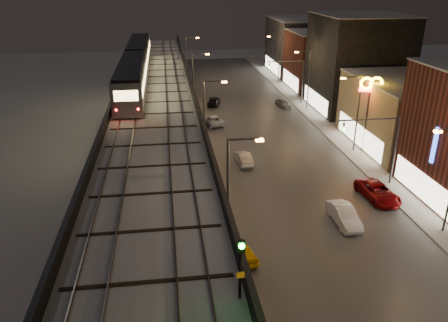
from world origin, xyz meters
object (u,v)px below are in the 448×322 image
car_far_white (214,101)px  car_mid_silver (213,120)px  subway_train (136,64)px  rail_signal (241,258)px  car_near_white (244,158)px  car_onc_red (283,103)px  car_taxi (239,251)px  car_onc_dark (378,192)px  car_onc_silver (344,216)px

car_far_white → car_mid_silver: bearing=98.5°
subway_train → rail_signal: (6.40, -44.78, 0.28)m
car_near_white → car_mid_silver: car_near_white is taller
rail_signal → car_onc_red: size_ratio=0.82×
subway_train → rail_signal: size_ratio=12.43×
car_mid_silver → car_taxi: bearing=74.7°
rail_signal → car_onc_dark: (16.35, 19.31, -7.98)m
car_near_white → car_onc_silver: (6.10, -13.64, 0.10)m
car_onc_silver → car_onc_red: car_onc_silver is taller
car_taxi → car_near_white: 17.63m
subway_train → rail_signal: subway_train is taller
rail_signal → car_onc_dark: rail_signal is taller
car_onc_silver → car_mid_silver: bearing=105.4°
subway_train → car_onc_silver: 35.14m
car_far_white → car_onc_red: car_far_white is taller
subway_train → car_onc_dark: (22.75, -25.47, -7.70)m
car_onc_red → car_near_white: bearing=-127.7°
car_taxi → car_onc_dark: size_ratio=0.73×
car_onc_dark → car_mid_silver: bearing=112.4°
car_near_white → car_far_white: size_ratio=0.96×
rail_signal → car_near_white: 30.81m
car_near_white → car_onc_dark: size_ratio=0.74×
car_far_white → car_onc_dark: bearing=124.8°
car_onc_red → car_taxi: bearing=-121.6°
car_onc_dark → car_onc_red: car_onc_dark is taller
car_onc_dark → car_onc_red: (-0.67, 31.32, -0.12)m
car_onc_silver → car_onc_dark: size_ratio=0.86×
rail_signal → car_far_white: (4.89, 53.09, -8.01)m
car_taxi → car_far_white: size_ratio=0.94×
subway_train → car_onc_dark: 35.01m
subway_train → car_taxi: subway_train is taller
car_mid_silver → car_onc_dark: bearing=105.4°
car_taxi → car_mid_silver: size_ratio=0.84×
car_near_white → car_mid_silver: 14.27m
car_onc_silver → car_taxi: bearing=-159.6°
subway_train → car_near_white: size_ratio=9.36×
car_taxi → car_mid_silver: car_taxi is taller
car_mid_silver → car_far_white: bearing=-110.0°
car_mid_silver → car_onc_red: (12.07, 7.25, -0.02)m
subway_train → car_far_white: bearing=36.3°
car_onc_silver → car_onc_dark: car_onc_silver is taller
car_mid_silver → car_far_white: (1.28, 9.71, 0.06)m
subway_train → car_onc_silver: subway_train is taller
car_far_white → car_onc_red: size_ratio=1.13×
subway_train → car_onc_dark: size_ratio=6.96×
subway_train → car_mid_silver: subway_train is taller
car_onc_dark → car_onc_red: bearing=85.8°
rail_signal → car_near_white: (5.47, 29.23, -8.07)m
car_onc_silver → car_far_white: bearing=99.5°
car_onc_dark → car_taxi: bearing=-158.2°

